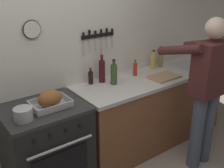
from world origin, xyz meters
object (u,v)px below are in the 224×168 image
object	(u,v)px
bottle_vinegar	(161,58)
roasting_pan	(50,100)
saucepan	(23,114)
person_cook	(206,86)
bottle_cooking_oil	(153,61)
bottle_soy_sauce	(91,77)
stove	(47,148)
bottle_hot_sauce	(135,69)
cutting_board	(164,77)
bottle_olive_oil	(114,74)
bottle_wine_red	(102,71)

from	to	relation	value
bottle_vinegar	roasting_pan	bearing A→B (deg)	-172.18
bottle_vinegar	saucepan	bearing A→B (deg)	-170.74
person_cook	bottle_cooking_oil	world-z (taller)	person_cook
bottle_soy_sauce	bottle_vinegar	xyz separation A→B (m)	(1.05, -0.04, 0.04)
person_cook	bottle_vinegar	distance (m)	0.85
roasting_pan	bottle_cooking_oil	size ratio (longest dim) A/B	1.42
bottle_cooking_oil	bottle_vinegar	xyz separation A→B (m)	(0.14, 0.00, 0.01)
saucepan	bottle_cooking_oil	size ratio (longest dim) A/B	0.64
stove	bottle_hot_sauce	xyz separation A→B (m)	(1.24, 0.14, 0.53)
bottle_vinegar	stove	bearing A→B (deg)	-173.85
roasting_pan	cutting_board	world-z (taller)	roasting_pan
bottle_olive_oil	bottle_soy_sauce	bearing A→B (deg)	142.64
saucepan	bottle_soy_sauce	size ratio (longest dim) A/B	0.86
bottle_cooking_oil	bottle_hot_sauce	world-z (taller)	bottle_cooking_oil
bottle_cooking_oil	bottle_hot_sauce	distance (m)	0.34
person_cook	roasting_pan	distance (m)	1.60
roasting_pan	bottle_wine_red	xyz separation A→B (m)	(0.74, 0.24, 0.06)
person_cook	bottle_vinegar	xyz separation A→B (m)	(0.18, 0.83, 0.06)
roasting_pan	saucepan	distance (m)	0.30
person_cook	stove	bearing A→B (deg)	77.26
bottle_cooking_oil	bottle_hot_sauce	size ratio (longest dim) A/B	1.28
saucepan	bottle_olive_oil	xyz separation A→B (m)	(1.09, 0.20, 0.06)
cutting_board	bottle_hot_sauce	xyz separation A→B (m)	(-0.22, 0.26, 0.07)
cutting_board	bottle_hot_sauce	distance (m)	0.35
stove	roasting_pan	xyz separation A→B (m)	(0.06, -0.04, 0.52)
cutting_board	bottle_wine_red	bearing A→B (deg)	154.10
bottle_soy_sauce	bottle_cooking_oil	bearing A→B (deg)	-2.57
saucepan	bottle_wine_red	world-z (taller)	bottle_wine_red
bottle_soy_sauce	bottle_vinegar	size ratio (longest dim) A/B	0.68
bottle_cooking_oil	bottle_wine_red	size ratio (longest dim) A/B	0.78
cutting_board	bottle_cooking_oil	bearing A→B (deg)	69.27
bottle_soy_sauce	bottle_vinegar	world-z (taller)	bottle_vinegar
bottle_hot_sauce	bottle_vinegar	bearing A→B (deg)	5.43
person_cook	bottle_soy_sauce	distance (m)	1.23
cutting_board	bottle_olive_oil	bearing A→B (deg)	162.09
bottle_hot_sauce	bottle_vinegar	size ratio (longest dim) A/B	0.71
person_cook	bottle_olive_oil	world-z (taller)	person_cook
roasting_pan	bottle_cooking_oil	xyz separation A→B (m)	(1.52, 0.22, 0.03)
roasting_pan	cutting_board	distance (m)	1.41
bottle_olive_oil	bottle_wine_red	bearing A→B (deg)	117.80
cutting_board	bottle_soy_sauce	size ratio (longest dim) A/B	1.95
bottle_soy_sauce	stove	bearing A→B (deg)	-161.62
saucepan	bottle_cooking_oil	world-z (taller)	bottle_cooking_oil
bottle_cooking_oil	bottle_soy_sauce	world-z (taller)	bottle_cooking_oil
person_cook	bottle_wine_red	size ratio (longest dim) A/B	5.26
saucepan	bottle_wine_red	xyz separation A→B (m)	(1.02, 0.33, 0.08)
bottle_hot_sauce	bottle_wine_red	size ratio (longest dim) A/B	0.61
saucepan	bottle_vinegar	size ratio (longest dim) A/B	0.58
stove	bottle_hot_sauce	distance (m)	1.36
bottle_soy_sauce	saucepan	bearing A→B (deg)	-158.33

